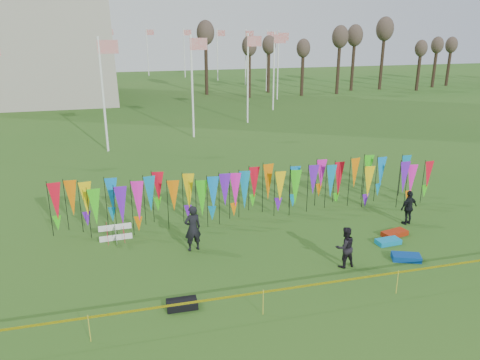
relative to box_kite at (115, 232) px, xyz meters
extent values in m
plane|color=#265618|center=(6.36, -5.60, -0.39)|extent=(160.00, 160.00, 0.00)
cylinder|color=white|center=(20.36, 42.40, 3.61)|extent=(0.16, 0.16, 8.00)
plane|color=red|center=(20.96, 42.40, 6.91)|extent=(1.40, 0.00, 1.40)
cylinder|color=white|center=(19.41, 49.64, 3.61)|extent=(0.16, 0.16, 8.00)
plane|color=red|center=(20.01, 49.64, 6.91)|extent=(1.40, 0.00, 1.40)
cylinder|color=white|center=(16.61, 56.40, 3.61)|extent=(0.16, 0.16, 8.00)
plane|color=red|center=(17.21, 56.40, 6.91)|extent=(1.40, 0.00, 1.40)
cylinder|color=white|center=(12.16, 62.20, 3.61)|extent=(0.16, 0.16, 8.00)
plane|color=red|center=(12.76, 62.20, 6.91)|extent=(1.40, 0.00, 1.40)
cylinder|color=white|center=(6.36, 66.64, 3.61)|extent=(0.16, 0.16, 8.00)
plane|color=red|center=(6.96, 66.64, 6.91)|extent=(1.40, 0.00, 1.40)
cylinder|color=white|center=(-0.39, 69.44, 3.61)|extent=(0.16, 0.16, 8.00)
plane|color=red|center=(0.21, 69.44, 6.91)|extent=(1.40, 0.00, 1.40)
cylinder|color=white|center=(-7.64, 70.40, 3.61)|extent=(0.16, 0.16, 8.00)
plane|color=red|center=(-7.04, 70.40, 6.91)|extent=(1.40, 0.00, 1.40)
cylinder|color=white|center=(-14.88, 69.44, 3.61)|extent=(0.16, 0.16, 8.00)
plane|color=red|center=(-14.28, 69.44, 6.91)|extent=(1.40, 0.00, 1.40)
cylinder|color=white|center=(-0.39, 15.35, 3.61)|extent=(0.16, 0.16, 8.00)
plane|color=red|center=(0.21, 15.35, 6.91)|extent=(1.40, 0.00, 1.40)
cylinder|color=white|center=(6.36, 18.15, 3.61)|extent=(0.16, 0.16, 8.00)
plane|color=red|center=(6.96, 18.15, 6.91)|extent=(1.40, 0.00, 1.40)
cylinder|color=white|center=(12.16, 22.60, 3.61)|extent=(0.16, 0.16, 8.00)
plane|color=red|center=(12.76, 22.60, 6.91)|extent=(1.40, 0.00, 1.40)
cylinder|color=white|center=(16.61, 28.40, 3.61)|extent=(0.16, 0.16, 8.00)
plane|color=red|center=(17.21, 28.40, 6.91)|extent=(1.40, 0.00, 1.40)
cylinder|color=white|center=(19.41, 35.15, 3.61)|extent=(0.16, 0.16, 8.00)
plane|color=red|center=(20.01, 35.15, 6.91)|extent=(1.40, 0.00, 1.40)
cylinder|color=black|center=(-2.64, 1.07, 0.78)|extent=(0.03, 0.03, 2.34)
cone|color=red|center=(-2.36, 1.07, 1.07)|extent=(0.64, 0.64, 1.60)
cylinder|color=black|center=(-2.07, 1.07, 0.78)|extent=(0.03, 0.03, 2.34)
cone|color=orange|center=(-1.79, 1.07, 1.07)|extent=(0.64, 0.64, 1.60)
cylinder|color=black|center=(-1.51, 1.07, 0.78)|extent=(0.03, 0.03, 2.34)
cone|color=yellow|center=(-1.23, 1.07, 1.07)|extent=(0.64, 0.64, 1.60)
cylinder|color=black|center=(-0.95, 1.07, 0.78)|extent=(0.03, 0.03, 2.34)
cone|color=#34CC17|center=(-0.67, 1.07, 1.07)|extent=(0.64, 0.64, 1.60)
cylinder|color=black|center=(-0.39, 1.07, 0.78)|extent=(0.03, 0.03, 2.34)
cone|color=#0C7FDB|center=(-0.11, 1.07, 1.07)|extent=(0.64, 0.64, 1.60)
cylinder|color=black|center=(0.18, 1.07, 0.78)|extent=(0.03, 0.03, 2.34)
cone|color=#6817CD|center=(0.46, 1.07, 1.07)|extent=(0.64, 0.64, 1.60)
cylinder|color=black|center=(0.74, 1.07, 0.78)|extent=(0.03, 0.03, 2.34)
cone|color=#F41BB7|center=(1.02, 1.07, 1.07)|extent=(0.64, 0.64, 1.60)
cylinder|color=black|center=(1.30, 1.07, 0.78)|extent=(0.03, 0.03, 2.34)
cone|color=#0C83B4|center=(1.58, 1.07, 1.07)|extent=(0.64, 0.64, 1.60)
cylinder|color=black|center=(1.86, 1.07, 0.78)|extent=(0.03, 0.03, 2.34)
cone|color=red|center=(2.14, 1.07, 1.07)|extent=(0.64, 0.64, 1.60)
cylinder|color=black|center=(2.43, 1.07, 0.78)|extent=(0.03, 0.03, 2.34)
cone|color=orange|center=(2.71, 1.07, 1.07)|extent=(0.64, 0.64, 1.60)
cylinder|color=black|center=(2.99, 1.07, 0.78)|extent=(0.03, 0.03, 2.34)
cone|color=yellow|center=(3.27, 1.07, 1.07)|extent=(0.64, 0.64, 1.60)
cylinder|color=black|center=(3.55, 1.07, 0.78)|extent=(0.03, 0.03, 2.34)
cone|color=#34CC17|center=(3.83, 1.07, 1.07)|extent=(0.64, 0.64, 1.60)
cylinder|color=black|center=(4.11, 1.07, 0.78)|extent=(0.03, 0.03, 2.34)
cone|color=#0C7FDB|center=(4.39, 1.07, 1.07)|extent=(0.64, 0.64, 1.60)
cylinder|color=black|center=(4.68, 1.07, 0.78)|extent=(0.03, 0.03, 2.34)
cone|color=#6817CD|center=(4.96, 1.07, 1.07)|extent=(0.64, 0.64, 1.60)
cylinder|color=black|center=(5.24, 1.07, 0.78)|extent=(0.03, 0.03, 2.34)
cone|color=#F41BB7|center=(5.52, 1.07, 1.07)|extent=(0.64, 0.64, 1.60)
cylinder|color=black|center=(5.80, 1.07, 0.78)|extent=(0.03, 0.03, 2.34)
cone|color=#0C83B4|center=(6.08, 1.07, 1.07)|extent=(0.64, 0.64, 1.60)
cylinder|color=black|center=(6.36, 1.07, 0.78)|extent=(0.03, 0.03, 2.34)
cone|color=red|center=(6.64, 1.07, 1.07)|extent=(0.64, 0.64, 1.60)
cylinder|color=black|center=(6.93, 1.07, 0.78)|extent=(0.03, 0.03, 2.34)
cone|color=orange|center=(7.21, 1.07, 1.07)|extent=(0.64, 0.64, 1.60)
cylinder|color=black|center=(7.49, 1.07, 0.78)|extent=(0.03, 0.03, 2.34)
cone|color=yellow|center=(7.77, 1.07, 1.07)|extent=(0.64, 0.64, 1.60)
cylinder|color=black|center=(8.05, 1.07, 0.78)|extent=(0.03, 0.03, 2.34)
cone|color=#34CC17|center=(8.33, 1.07, 1.07)|extent=(0.64, 0.64, 1.60)
cylinder|color=black|center=(8.61, 1.07, 0.78)|extent=(0.03, 0.03, 2.34)
cone|color=#0C7FDB|center=(8.89, 1.07, 1.07)|extent=(0.64, 0.64, 1.60)
cylinder|color=black|center=(9.18, 1.07, 0.78)|extent=(0.03, 0.03, 2.34)
cone|color=#6817CD|center=(9.46, 1.07, 1.07)|extent=(0.64, 0.64, 1.60)
cylinder|color=black|center=(9.74, 1.07, 0.78)|extent=(0.03, 0.03, 2.34)
cone|color=#F41BB7|center=(10.02, 1.07, 1.07)|extent=(0.64, 0.64, 1.60)
cylinder|color=black|center=(10.30, 1.07, 0.78)|extent=(0.03, 0.03, 2.34)
cone|color=#0C83B4|center=(10.58, 1.07, 1.07)|extent=(0.64, 0.64, 1.60)
cylinder|color=black|center=(10.86, 1.07, 0.78)|extent=(0.03, 0.03, 2.34)
cone|color=red|center=(11.14, 1.07, 1.07)|extent=(0.64, 0.64, 1.60)
cylinder|color=black|center=(11.43, 1.07, 0.78)|extent=(0.03, 0.03, 2.34)
cone|color=orange|center=(11.71, 1.07, 1.07)|extent=(0.64, 0.64, 1.60)
cylinder|color=black|center=(11.99, 1.07, 0.78)|extent=(0.03, 0.03, 2.34)
cone|color=yellow|center=(12.27, 1.07, 1.07)|extent=(0.64, 0.64, 1.60)
cylinder|color=black|center=(12.55, 1.07, 0.78)|extent=(0.03, 0.03, 2.34)
cone|color=#34CC17|center=(12.83, 1.07, 1.07)|extent=(0.64, 0.64, 1.60)
cylinder|color=black|center=(13.11, 1.07, 0.78)|extent=(0.03, 0.03, 2.34)
cone|color=#0C7FDB|center=(13.39, 1.07, 1.07)|extent=(0.64, 0.64, 1.60)
cylinder|color=black|center=(13.68, 1.07, 0.78)|extent=(0.03, 0.03, 2.34)
cone|color=#6817CD|center=(13.96, 1.07, 1.07)|extent=(0.64, 0.64, 1.60)
cylinder|color=black|center=(14.24, 1.07, 0.78)|extent=(0.03, 0.03, 2.34)
cone|color=#F41BB7|center=(14.52, 1.07, 1.07)|extent=(0.64, 0.64, 1.60)
cylinder|color=black|center=(14.80, 1.07, 0.78)|extent=(0.03, 0.03, 2.34)
cone|color=#0C83B4|center=(15.08, 1.07, 1.07)|extent=(0.64, 0.64, 1.60)
cylinder|color=black|center=(15.36, 1.07, 0.78)|extent=(0.03, 0.03, 2.34)
cone|color=red|center=(15.64, 1.07, 1.07)|extent=(0.64, 0.64, 1.60)
cube|color=#E4D404|center=(6.36, -6.70, 0.43)|extent=(26.00, 0.01, 0.08)
cylinder|color=gold|center=(-0.64, -6.70, 0.06)|extent=(0.02, 0.02, 0.90)
cylinder|color=gold|center=(4.36, -6.70, 0.06)|extent=(0.02, 0.02, 0.90)
cylinder|color=gold|center=(9.36, -6.70, 0.06)|extent=(0.02, 0.02, 0.90)
cylinder|color=#35231A|center=(12.36, 38.40, 2.81)|extent=(0.44, 0.44, 6.40)
ellipsoid|color=#493A31|center=(12.36, 38.40, 6.17)|extent=(1.92, 1.92, 2.56)
cylinder|color=#35231A|center=(16.36, 38.40, 2.81)|extent=(0.44, 0.44, 6.40)
ellipsoid|color=#493A31|center=(16.36, 38.40, 6.17)|extent=(1.92, 1.92, 2.56)
cylinder|color=#35231A|center=(20.36, 38.40, 2.81)|extent=(0.44, 0.44, 6.40)
ellipsoid|color=#493A31|center=(20.36, 38.40, 6.17)|extent=(1.92, 1.92, 2.56)
cylinder|color=#35231A|center=(24.36, 38.40, 2.81)|extent=(0.44, 0.44, 6.40)
ellipsoid|color=#493A31|center=(24.36, 38.40, 6.17)|extent=(1.92, 1.92, 2.56)
cylinder|color=#35231A|center=(28.36, 38.40, 2.81)|extent=(0.44, 0.44, 6.40)
ellipsoid|color=#493A31|center=(28.36, 38.40, 6.17)|extent=(1.92, 1.92, 2.56)
cylinder|color=#35231A|center=(32.36, 38.40, 2.81)|extent=(0.44, 0.44, 6.40)
ellipsoid|color=#493A31|center=(32.36, 38.40, 6.17)|extent=(1.92, 1.92, 2.56)
cylinder|color=#35231A|center=(36.36, 38.40, 2.81)|extent=(0.44, 0.44, 6.40)
ellipsoid|color=#493A31|center=(36.36, 38.40, 6.17)|extent=(1.92, 1.92, 2.56)
cylinder|color=#35231A|center=(40.36, 38.40, 2.81)|extent=(0.44, 0.44, 6.40)
ellipsoid|color=#493A31|center=(40.36, 38.40, 6.17)|extent=(1.92, 1.92, 2.56)
cylinder|color=#35231A|center=(44.36, 38.40, 2.81)|extent=(0.44, 0.44, 6.40)
ellipsoid|color=#493A31|center=(44.36, 38.40, 6.17)|extent=(1.92, 1.92, 2.56)
cylinder|color=#35231A|center=(48.36, 38.40, 2.81)|extent=(0.44, 0.44, 6.40)
ellipsoid|color=#493A31|center=(48.36, 38.40, 6.17)|extent=(1.92, 1.92, 2.56)
cylinder|color=red|center=(-0.34, -0.34, 0.00)|extent=(0.02, 0.02, 0.77)
cylinder|color=red|center=(0.34, -0.34, 0.00)|extent=(0.02, 0.02, 0.77)
cylinder|color=red|center=(-0.34, 0.34, 0.00)|extent=(0.02, 0.02, 0.77)
cylinder|color=red|center=(0.34, 0.34, 0.00)|extent=(0.02, 0.02, 0.77)
imported|color=black|center=(3.06, -1.69, 0.58)|extent=(0.79, 0.65, 1.94)
imported|color=black|center=(8.41, -4.50, 0.42)|extent=(0.83, 0.56, 1.62)
imported|color=black|center=(13.07, -1.61, 0.42)|extent=(1.05, 0.75, 1.62)
cube|color=#0D89C4|center=(11.10, -3.23, -0.28)|extent=(1.05, 0.58, 0.20)
cube|color=#093A92|center=(11.01, -4.67, -0.27)|extent=(1.22, 0.93, 0.23)
cube|color=#AA260B|center=(11.81, -2.58, -0.28)|extent=(1.23, 0.75, 0.21)
cube|color=black|center=(2.03, -5.65, -0.27)|extent=(1.01, 0.59, 0.23)
camera|label=1|loc=(0.51, -18.88, 8.47)|focal=35.00mm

